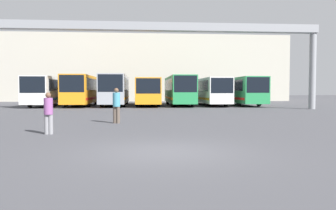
# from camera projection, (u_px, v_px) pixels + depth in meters

# --- Properties ---
(ground_plane) EXTENTS (200.00, 200.00, 0.00)m
(ground_plane) POSITION_uv_depth(u_px,v_px,m) (165.00, 152.00, 9.14)
(ground_plane) COLOR #47474C
(building_backdrop) EXTENTS (45.65, 12.00, 10.41)m
(building_backdrop) POSITION_uv_depth(u_px,v_px,m) (145.00, 70.00, 56.03)
(building_backdrop) COLOR #B7B2A3
(building_backdrop) RESTS_ON ground
(overhead_gantry) EXTENTS (30.43, 0.80, 7.60)m
(overhead_gantry) POSITION_uv_depth(u_px,v_px,m) (149.00, 37.00, 28.48)
(overhead_gantry) COLOR gray
(overhead_gantry) RESTS_ON ground
(bus_slot_0) EXTENTS (2.55, 11.99, 3.11)m
(bus_slot_0) POSITION_uv_depth(u_px,v_px,m) (50.00, 90.00, 36.30)
(bus_slot_0) COLOR silver
(bus_slot_0) RESTS_ON ground
(bus_slot_1) EXTENTS (2.54, 10.42, 3.26)m
(bus_slot_1) POSITION_uv_depth(u_px,v_px,m) (82.00, 89.00, 35.81)
(bus_slot_1) COLOR orange
(bus_slot_1) RESTS_ON ground
(bus_slot_2) EXTENTS (2.59, 11.50, 3.33)m
(bus_slot_2) POSITION_uv_depth(u_px,v_px,m) (115.00, 88.00, 36.63)
(bus_slot_2) COLOR #999EA5
(bus_slot_2) RESTS_ON ground
(bus_slot_3) EXTENTS (2.58, 11.57, 2.96)m
(bus_slot_3) POSITION_uv_depth(u_px,v_px,m) (147.00, 90.00, 36.96)
(bus_slot_3) COLOR orange
(bus_slot_3) RESTS_ON ground
(bus_slot_4) EXTENTS (2.47, 11.14, 3.24)m
(bus_slot_4) POSITION_uv_depth(u_px,v_px,m) (179.00, 89.00, 37.03)
(bus_slot_4) COLOR #268C4C
(bus_slot_4) RESTS_ON ground
(bus_slot_5) EXTENTS (2.44, 11.93, 3.03)m
(bus_slot_5) POSITION_uv_depth(u_px,v_px,m) (209.00, 90.00, 37.72)
(bus_slot_5) COLOR silver
(bus_slot_5) RESTS_ON ground
(bus_slot_6) EXTENTS (2.54, 12.27, 3.12)m
(bus_slot_6) POSITION_uv_depth(u_px,v_px,m) (239.00, 90.00, 38.17)
(bus_slot_6) COLOR #268C4C
(bus_slot_6) RESTS_ON ground
(pedestrian_mid_left) EXTENTS (0.38, 0.38, 1.84)m
(pedestrian_mid_left) POSITION_uv_depth(u_px,v_px,m) (116.00, 105.00, 17.05)
(pedestrian_mid_left) COLOR brown
(pedestrian_mid_left) RESTS_ON ground
(pedestrian_near_center) EXTENTS (0.34, 0.34, 1.64)m
(pedestrian_near_center) POSITION_uv_depth(u_px,v_px,m) (48.00, 112.00, 12.78)
(pedestrian_near_center) COLOR gray
(pedestrian_near_center) RESTS_ON ground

